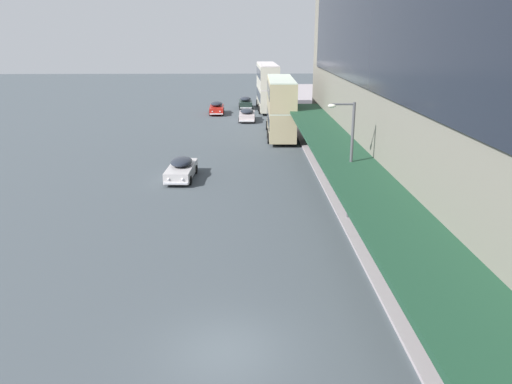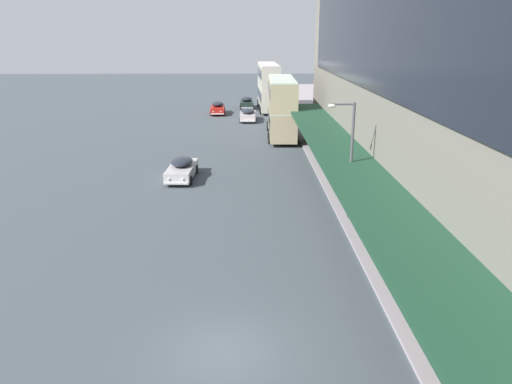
{
  "view_description": "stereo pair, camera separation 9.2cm",
  "coord_description": "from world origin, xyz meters",
  "px_view_note": "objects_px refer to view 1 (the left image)",
  "views": [
    {
      "loc": [
        0.65,
        -14.28,
        10.2
      ],
      "look_at": [
        1.27,
        12.57,
        1.61
      ],
      "focal_mm": 35.0,
      "sensor_mm": 36.0,
      "label": 1
    },
    {
      "loc": [
        0.74,
        -14.28,
        10.2
      ],
      "look_at": [
        1.27,
        12.57,
        1.61
      ],
      "focal_mm": 35.0,
      "sensor_mm": 36.0,
      "label": 2
    }
  ],
  "objects_px": {
    "sedan_lead_near": "(246,103)",
    "sedan_far_back": "(181,169)",
    "sedan_oncoming_front": "(217,108)",
    "sedan_trailing_near": "(247,115)",
    "street_lamp": "(348,152)",
    "transit_bus_kerbside_rear": "(267,85)",
    "transit_bus_kerbside_front": "(281,106)",
    "pedestrian_at_kerb": "(447,321)"
  },
  "relations": [
    {
      "from": "transit_bus_kerbside_rear",
      "to": "sedan_trailing_near",
      "type": "bearing_deg",
      "value": -107.84
    },
    {
      "from": "sedan_trailing_near",
      "to": "sedan_far_back",
      "type": "distance_m",
      "value": 25.57
    },
    {
      "from": "sedan_lead_near",
      "to": "sedan_far_back",
      "type": "bearing_deg",
      "value": -97.66
    },
    {
      "from": "sedan_lead_near",
      "to": "sedan_oncoming_front",
      "type": "distance_m",
      "value": 6.34
    },
    {
      "from": "transit_bus_kerbside_rear",
      "to": "street_lamp",
      "type": "bearing_deg",
      "value": -86.61
    },
    {
      "from": "sedan_trailing_near",
      "to": "sedan_oncoming_front",
      "type": "xyz_separation_m",
      "value": [
        -3.96,
        5.56,
        0.05
      ]
    },
    {
      "from": "sedan_trailing_near",
      "to": "pedestrian_at_kerb",
      "type": "distance_m",
      "value": 46.66
    },
    {
      "from": "sedan_trailing_near",
      "to": "pedestrian_at_kerb",
      "type": "height_order",
      "value": "pedestrian_at_kerb"
    },
    {
      "from": "sedan_lead_near",
      "to": "street_lamp",
      "type": "bearing_deg",
      "value": -82.9
    },
    {
      "from": "transit_bus_kerbside_rear",
      "to": "transit_bus_kerbside_front",
      "type": "bearing_deg",
      "value": -88.44
    },
    {
      "from": "transit_bus_kerbside_front",
      "to": "transit_bus_kerbside_rear",
      "type": "xyz_separation_m",
      "value": [
        -0.51,
        18.65,
        0.17
      ]
    },
    {
      "from": "sedan_trailing_near",
      "to": "sedan_lead_near",
      "type": "xyz_separation_m",
      "value": [
        -0.14,
        10.62,
        0.06
      ]
    },
    {
      "from": "sedan_lead_near",
      "to": "street_lamp",
      "type": "xyz_separation_m",
      "value": [
        5.52,
        -44.37,
        3.16
      ]
    },
    {
      "from": "pedestrian_at_kerb",
      "to": "sedan_oncoming_front",
      "type": "bearing_deg",
      "value": 101.19
    },
    {
      "from": "sedan_lead_near",
      "to": "transit_bus_kerbside_front",
      "type": "bearing_deg",
      "value": -80.24
    },
    {
      "from": "sedan_lead_near",
      "to": "pedestrian_at_kerb",
      "type": "bearing_deg",
      "value": -83.55
    },
    {
      "from": "sedan_trailing_near",
      "to": "street_lamp",
      "type": "distance_m",
      "value": 34.33
    },
    {
      "from": "sedan_far_back",
      "to": "sedan_oncoming_front",
      "type": "xyz_separation_m",
      "value": [
        0.98,
        30.65,
        0.04
      ]
    },
    {
      "from": "sedan_lead_near",
      "to": "pedestrian_at_kerb",
      "type": "xyz_separation_m",
      "value": [
        6.42,
        -56.85,
        0.36
      ]
    },
    {
      "from": "transit_bus_kerbside_rear",
      "to": "sedan_lead_near",
      "type": "xyz_separation_m",
      "value": [
        -3.0,
        1.73,
        -2.54
      ]
    },
    {
      "from": "sedan_trailing_near",
      "to": "street_lamp",
      "type": "height_order",
      "value": "street_lamp"
    },
    {
      "from": "transit_bus_kerbside_rear",
      "to": "sedan_oncoming_front",
      "type": "bearing_deg",
      "value": -154.0
    },
    {
      "from": "sedan_trailing_near",
      "to": "sedan_far_back",
      "type": "relative_size",
      "value": 0.97
    },
    {
      "from": "pedestrian_at_kerb",
      "to": "transit_bus_kerbside_front",
      "type": "bearing_deg",
      "value": 94.57
    },
    {
      "from": "sedan_oncoming_front",
      "to": "street_lamp",
      "type": "relative_size",
      "value": 0.74
    },
    {
      "from": "transit_bus_kerbside_rear",
      "to": "pedestrian_at_kerb",
      "type": "distance_m",
      "value": 55.27
    },
    {
      "from": "transit_bus_kerbside_front",
      "to": "transit_bus_kerbside_rear",
      "type": "height_order",
      "value": "transit_bus_kerbside_rear"
    },
    {
      "from": "sedan_trailing_near",
      "to": "sedan_oncoming_front",
      "type": "height_order",
      "value": "sedan_oncoming_front"
    },
    {
      "from": "sedan_oncoming_front",
      "to": "pedestrian_at_kerb",
      "type": "height_order",
      "value": "pedestrian_at_kerb"
    },
    {
      "from": "transit_bus_kerbside_rear",
      "to": "pedestrian_at_kerb",
      "type": "relative_size",
      "value": 6.03
    },
    {
      "from": "street_lamp",
      "to": "sedan_lead_near",
      "type": "bearing_deg",
      "value": 97.1
    },
    {
      "from": "sedan_far_back",
      "to": "pedestrian_at_kerb",
      "type": "relative_size",
      "value": 2.69
    },
    {
      "from": "sedan_trailing_near",
      "to": "sedan_far_back",
      "type": "height_order",
      "value": "sedan_far_back"
    },
    {
      "from": "transit_bus_kerbside_rear",
      "to": "sedan_trailing_near",
      "type": "relative_size",
      "value": 2.32
    },
    {
      "from": "sedan_oncoming_front",
      "to": "street_lamp",
      "type": "height_order",
      "value": "street_lamp"
    },
    {
      "from": "sedan_lead_near",
      "to": "sedan_oncoming_front",
      "type": "bearing_deg",
      "value": -127.06
    },
    {
      "from": "sedan_far_back",
      "to": "sedan_oncoming_front",
      "type": "distance_m",
      "value": 30.66
    },
    {
      "from": "sedan_lead_near",
      "to": "street_lamp",
      "type": "distance_m",
      "value": 44.83
    },
    {
      "from": "sedan_trailing_near",
      "to": "street_lamp",
      "type": "bearing_deg",
      "value": -80.93
    },
    {
      "from": "transit_bus_kerbside_front",
      "to": "pedestrian_at_kerb",
      "type": "relative_size",
      "value": 5.85
    },
    {
      "from": "transit_bus_kerbside_front",
      "to": "sedan_lead_near",
      "type": "relative_size",
      "value": 2.36
    },
    {
      "from": "transit_bus_kerbside_front",
      "to": "transit_bus_kerbside_rear",
      "type": "relative_size",
      "value": 0.97
    }
  ]
}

